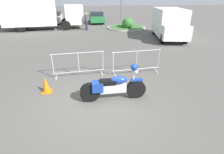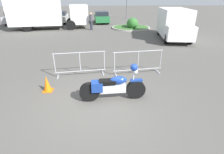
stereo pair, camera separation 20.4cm
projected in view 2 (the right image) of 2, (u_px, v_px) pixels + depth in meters
name	position (u px, v px, depth m)	size (l,w,h in m)	color
ground_plane	(99.00, 104.00, 5.79)	(120.00, 120.00, 0.00)	#54514C
motorcycle	(113.00, 87.00, 5.85)	(2.24, 0.34, 1.27)	black
crowd_barrier_near	(80.00, 64.00, 7.61)	(2.23, 0.66, 1.07)	#9EA0A5
crowd_barrier_far	(138.00, 62.00, 7.77)	(2.23, 0.66, 1.07)	#9EA0A5
box_truck	(45.00, 13.00, 17.78)	(7.94, 3.29, 2.98)	white
delivery_van	(174.00, 23.00, 13.99)	(2.70, 5.24, 2.31)	white
parked_car_silver	(16.00, 17.00, 21.72)	(2.07, 4.51, 1.50)	#B7BABF
parked_car_yellow	(38.00, 17.00, 21.98)	(1.98, 4.32, 1.43)	yellow
parked_car_white	(60.00, 17.00, 22.35)	(2.00, 4.36, 1.45)	white
parked_car_tan	(81.00, 17.00, 22.38)	(1.96, 4.29, 1.42)	tan
parked_car_green	(102.00, 17.00, 22.43)	(1.96, 4.27, 1.42)	#236B38
pedestrian	(91.00, 21.00, 17.69)	(0.42, 0.42, 1.69)	#262838
planter_island	(132.00, 25.00, 18.69)	(4.09, 4.09, 1.15)	#ADA89E
traffic_cone	(47.00, 84.00, 6.44)	(0.34, 0.34, 0.59)	orange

